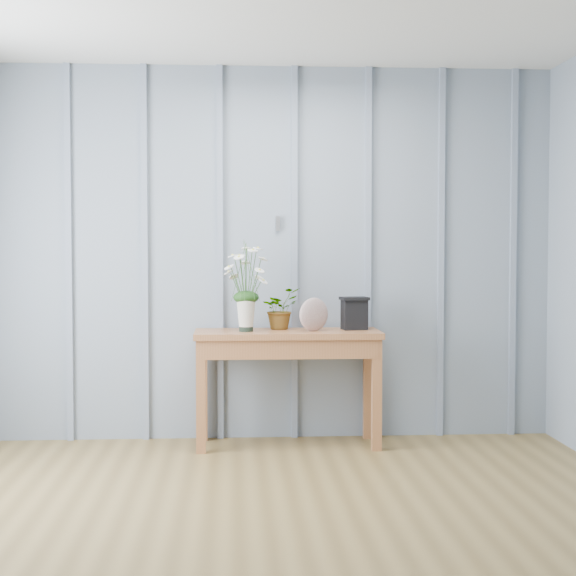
{
  "coord_description": "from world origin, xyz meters",
  "views": [
    {
      "loc": [
        -0.17,
        -3.68,
        1.3
      ],
      "look_at": [
        0.19,
        1.94,
        1.03
      ],
      "focal_mm": 55.0,
      "sensor_mm": 36.0,
      "label": 1
    }
  ],
  "objects": [
    {
      "name": "ground",
      "position": [
        0.0,
        0.0,
        0.0
      ],
      "size": [
        4.5,
        4.5,
        0.0
      ],
      "primitive_type": "plane",
      "color": "brown",
      "rests_on": "ground"
    },
    {
      "name": "sideboard",
      "position": [
        0.19,
        1.99,
        0.64
      ],
      "size": [
        1.2,
        0.45,
        0.75
      ],
      "color": "brown",
      "rests_on": "ground"
    },
    {
      "name": "daisy_vase",
      "position": [
        -0.08,
        1.96,
        1.11
      ],
      "size": [
        0.4,
        0.31,
        0.57
      ],
      "color": "black",
      "rests_on": "sideboard"
    },
    {
      "name": "felt_disc_vessel",
      "position": [
        0.36,
        1.95,
        0.86
      ],
      "size": [
        0.22,
        0.15,
        0.22
      ],
      "primitive_type": "ellipsoid",
      "rotation": [
        0.0,
        0.0,
        0.48
      ],
      "color": "#7E4951",
      "rests_on": "sideboard"
    },
    {
      "name": "carved_box",
      "position": [
        0.63,
        2.04,
        0.86
      ],
      "size": [
        0.19,
        0.16,
        0.21
      ],
      "color": "black",
      "rests_on": "sideboard"
    },
    {
      "name": "room_shell",
      "position": [
        0.0,
        0.92,
        1.99
      ],
      "size": [
        4.0,
        4.5,
        2.5
      ],
      "color": "gray",
      "rests_on": "ground"
    },
    {
      "name": "spider_plant",
      "position": [
        0.14,
        2.11,
        0.89
      ],
      "size": [
        0.32,
        0.32,
        0.27
      ],
      "primitive_type": "imported",
      "rotation": [
        0.0,
        0.0,
        0.71
      ],
      "color": "#143912",
      "rests_on": "sideboard"
    }
  ]
}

